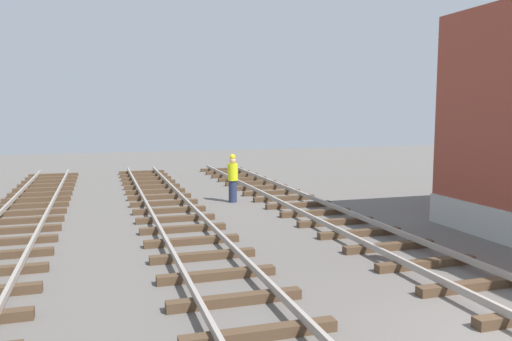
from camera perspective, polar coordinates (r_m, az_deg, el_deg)
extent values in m
cube|color=#4C3826|center=(10.96, 23.39, -11.85)|extent=(2.50, 0.24, 0.18)
cube|color=#4C3826|center=(12.09, 18.66, -9.94)|extent=(2.50, 0.24, 0.18)
cube|color=#4C3826|center=(13.29, 14.80, -8.32)|extent=(2.50, 0.24, 0.18)
cube|color=#4C3826|center=(14.55, 11.62, -6.94)|extent=(2.50, 0.24, 0.18)
cube|color=#4C3826|center=(15.85, 8.97, -5.77)|extent=(2.50, 0.24, 0.18)
cube|color=#4C3826|center=(17.19, 6.74, -4.77)|extent=(2.50, 0.24, 0.18)
cube|color=#4C3826|center=(18.55, 4.83, -3.91)|extent=(2.50, 0.24, 0.18)
cube|color=#4C3826|center=(19.94, 3.20, -3.16)|extent=(2.50, 0.24, 0.18)
cube|color=#4C3826|center=(21.34, 1.77, -2.51)|extent=(2.50, 0.24, 0.18)
cube|color=#4C3826|center=(22.75, 0.53, -1.94)|extent=(2.50, 0.24, 0.18)
cube|color=#4C3826|center=(24.18, -0.57, -1.43)|extent=(2.50, 0.24, 0.18)
cube|color=#4C3826|center=(25.62, -1.54, -0.99)|extent=(2.50, 0.24, 0.18)
cube|color=#4C3826|center=(27.06, -2.42, -0.58)|extent=(2.50, 0.24, 0.18)
cube|color=#4C3826|center=(28.51, -3.20, -0.22)|extent=(2.50, 0.24, 0.18)
cube|color=#4C3826|center=(29.97, -3.90, 0.10)|extent=(2.50, 0.24, 0.18)
cube|color=#4C3826|center=(8.11, 0.46, -17.94)|extent=(2.50, 0.24, 0.18)
cube|color=#4C3826|center=(9.41, -2.36, -14.39)|extent=(2.50, 0.24, 0.18)
cube|color=#4C3826|center=(10.75, -4.42, -11.69)|extent=(2.50, 0.24, 0.18)
cube|color=#4C3826|center=(12.12, -5.99, -9.59)|extent=(2.50, 0.24, 0.18)
cube|color=#4C3826|center=(13.50, -7.23, -7.91)|extent=(2.50, 0.24, 0.18)
cube|color=#4C3826|center=(14.91, -8.23, -6.54)|extent=(2.50, 0.24, 0.18)
cube|color=#4C3826|center=(16.32, -9.05, -5.41)|extent=(2.50, 0.24, 0.18)
cube|color=#4C3826|center=(17.75, -9.74, -4.46)|extent=(2.50, 0.24, 0.18)
cube|color=#4C3826|center=(19.17, -10.32, -3.65)|extent=(2.50, 0.24, 0.18)
cube|color=#4C3826|center=(20.61, -10.83, -2.95)|extent=(2.50, 0.24, 0.18)
cube|color=#4C3826|center=(22.05, -11.26, -2.34)|extent=(2.50, 0.24, 0.18)
cube|color=#4C3826|center=(23.49, -11.64, -1.81)|extent=(2.50, 0.24, 0.18)
cube|color=#4C3826|center=(24.93, -11.98, -1.34)|extent=(2.50, 0.24, 0.18)
cube|color=#4C3826|center=(26.38, -12.28, -0.92)|extent=(2.50, 0.24, 0.18)
cube|color=#4C3826|center=(27.83, -12.55, -0.54)|extent=(2.50, 0.24, 0.18)
cube|color=#4C3826|center=(29.28, -12.80, -0.20)|extent=(2.50, 0.24, 0.18)
cube|color=#4C3826|center=(14.87, -26.31, -7.20)|extent=(2.50, 0.24, 0.18)
cube|color=#4C3826|center=(16.16, -25.57, -6.10)|extent=(2.50, 0.24, 0.18)
cube|color=#4C3826|center=(17.47, -24.95, -5.16)|extent=(2.50, 0.24, 0.18)
cube|color=#4C3826|center=(18.77, -24.42, -4.35)|extent=(2.50, 0.24, 0.18)
cube|color=#4C3826|center=(20.09, -23.96, -3.65)|extent=(2.50, 0.24, 0.18)
cube|color=#4C3826|center=(21.40, -23.55, -3.03)|extent=(2.50, 0.24, 0.18)
cube|color=#4C3826|center=(22.72, -23.19, -2.49)|extent=(2.50, 0.24, 0.18)
cube|color=#4C3826|center=(24.04, -22.87, -2.00)|extent=(2.50, 0.24, 0.18)
cube|color=#4C3826|center=(25.37, -22.59, -1.57)|extent=(2.50, 0.24, 0.18)
cube|color=#4C3826|center=(26.69, -22.33, -1.17)|extent=(2.50, 0.24, 0.18)
cube|color=#4C3826|center=(28.02, -22.10, -0.82)|extent=(2.50, 0.24, 0.18)
cube|color=#4C3826|center=(29.35, -21.89, -0.50)|extent=(2.50, 0.24, 0.18)
cylinder|color=#262D4C|center=(19.53, -2.64, -2.36)|extent=(0.32, 0.32, 0.85)
cylinder|color=yellow|center=(19.43, -2.65, -0.18)|extent=(0.40, 0.40, 0.65)
sphere|color=tan|center=(19.38, -2.66, 1.13)|extent=(0.24, 0.24, 0.24)
sphere|color=yellow|center=(19.37, -2.66, 1.54)|extent=(0.22, 0.22, 0.22)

